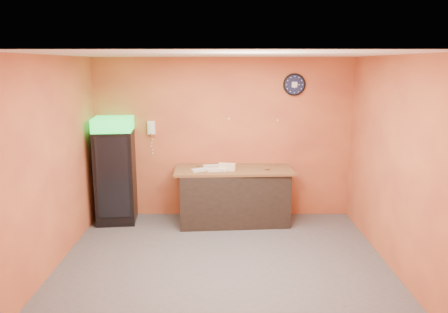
{
  "coord_description": "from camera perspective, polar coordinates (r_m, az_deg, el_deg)",
  "views": [
    {
      "loc": [
        0.01,
        -5.57,
        2.69
      ],
      "look_at": [
        0.01,
        0.6,
        1.37
      ],
      "focal_mm": 35.0,
      "sensor_mm": 36.0,
      "label": 1
    }
  ],
  "objects": [
    {
      "name": "floor",
      "position": [
        6.18,
        -0.13,
        -13.72
      ],
      "size": [
        4.5,
        4.5,
        0.0
      ],
      "primitive_type": "plane",
      "color": "#47474C",
      "rests_on": "ground"
    },
    {
      "name": "wrapped_sandwich_mid",
      "position": [
        7.2,
        -0.96,
        -1.74
      ],
      "size": [
        0.32,
        0.15,
        0.04
      ],
      "primitive_type": "cube",
      "rotation": [
        0.0,
        0.0,
        0.1
      ],
      "color": "beige",
      "rests_on": "butcher_paper"
    },
    {
      "name": "ceiling",
      "position": [
        5.57,
        -0.14,
        13.2
      ],
      "size": [
        4.5,
        4.0,
        0.02
      ],
      "primitive_type": "cube",
      "color": "white",
      "rests_on": "back_wall"
    },
    {
      "name": "wall_clock",
      "position": [
        7.64,
        9.16,
        9.26
      ],
      "size": [
        0.38,
        0.06,
        0.38
      ],
      "color": "black",
      "rests_on": "back_wall"
    },
    {
      "name": "butcher_paper",
      "position": [
        7.38,
        1.28,
        -1.74
      ],
      "size": [
        2.01,
        0.91,
        0.04
      ],
      "primitive_type": "cube",
      "rotation": [
        0.0,
        0.0,
        0.04
      ],
      "color": "brown",
      "rests_on": "prep_counter"
    },
    {
      "name": "wrapped_sandwich_right",
      "position": [
        7.44,
        -1.51,
        -1.29
      ],
      "size": [
        0.33,
        0.17,
        0.04
      ],
      "primitive_type": "cube",
      "rotation": [
        0.0,
        0.0,
        0.16
      ],
      "color": "beige",
      "rests_on": "butcher_paper"
    },
    {
      "name": "prep_counter",
      "position": [
        7.51,
        1.27,
        -5.26
      ],
      "size": [
        1.87,
        0.94,
        0.91
      ],
      "primitive_type": "cube",
      "rotation": [
        0.0,
        0.0,
        0.08
      ],
      "color": "black",
      "rests_on": "floor"
    },
    {
      "name": "beverage_cooler",
      "position": [
        7.63,
        -14.1,
        -1.99
      ],
      "size": [
        0.7,
        0.7,
        1.81
      ],
      "rotation": [
        0.0,
        0.0,
        0.1
      ],
      "color": "black",
      "rests_on": "floor"
    },
    {
      "name": "kitchen_tool",
      "position": [
        7.49,
        -0.62,
        -1.14
      ],
      "size": [
        0.06,
        0.06,
        0.06
      ],
      "primitive_type": "cylinder",
      "color": "silver",
      "rests_on": "butcher_paper"
    },
    {
      "name": "wrapped_sandwich_left",
      "position": [
        7.21,
        -3.18,
        -1.76
      ],
      "size": [
        0.3,
        0.23,
        0.04
      ],
      "primitive_type": "cube",
      "rotation": [
        0.0,
        0.0,
        0.51
      ],
      "color": "beige",
      "rests_on": "butcher_paper"
    },
    {
      "name": "left_wall",
      "position": [
        6.14,
        -21.62,
        -0.91
      ],
      "size": [
        0.02,
        4.0,
        2.8
      ],
      "primitive_type": "cube",
      "color": "#D3723B",
      "rests_on": "floor"
    },
    {
      "name": "sub_roll_stack",
      "position": [
        7.24,
        0.39,
        -1.37
      ],
      "size": [
        0.29,
        0.15,
        0.12
      ],
      "rotation": [
        0.0,
        0.0,
        -0.22
      ],
      "color": "#F4E9BE",
      "rests_on": "butcher_paper"
    },
    {
      "name": "wall_phone",
      "position": [
        7.7,
        -9.46,
        3.72
      ],
      "size": [
        0.13,
        0.11,
        0.23
      ],
      "color": "white",
      "rests_on": "back_wall"
    },
    {
      "name": "back_wall",
      "position": [
        7.68,
        -0.12,
        2.39
      ],
      "size": [
        4.5,
        0.02,
        2.8
      ],
      "primitive_type": "cube",
      "color": "#D3723B",
      "rests_on": "floor"
    },
    {
      "name": "right_wall",
      "position": [
        6.14,
        21.36,
        -0.9
      ],
      "size": [
        0.02,
        4.0,
        2.8
      ],
      "primitive_type": "cube",
      "color": "#D3723B",
      "rests_on": "floor"
    }
  ]
}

